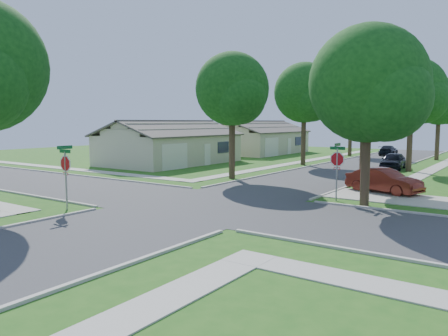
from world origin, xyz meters
TOP-DOWN VIEW (x-y plane):
  - ground at (0.00, 0.00)m, footprint 100.00×100.00m
  - road_ns at (0.00, 0.00)m, footprint 7.00×100.00m
  - sidewalk_ne at (6.10, 26.00)m, footprint 1.20×40.00m
  - sidewalk_nw at (-6.10, 26.00)m, footprint 1.20×40.00m
  - driveway at (7.90, 7.10)m, footprint 8.80×3.60m
  - stop_sign_sw at (-4.70, -4.70)m, footprint 1.05×0.80m
  - stop_sign_ne at (4.70, 4.70)m, footprint 1.05×0.80m
  - tree_e_near at (4.75, 9.01)m, footprint 4.97×4.80m
  - tree_e_mid at (4.76, 21.01)m, footprint 5.59×5.40m
  - tree_e_far at (4.75, 34.01)m, footprint 5.17×5.00m
  - tree_w_near at (-4.64, 9.01)m, footprint 5.38×5.20m
  - tree_w_mid at (-4.64, 21.01)m, footprint 5.80×5.60m
  - tree_w_far at (-4.65, 34.01)m, footprint 4.76×4.60m
  - tree_ne_corner at (6.36, 4.21)m, footprint 5.80×5.60m
  - house_nw_near at (-15.99, 15.00)m, footprint 8.42×13.60m
  - house_nw_far at (-15.99, 32.00)m, footprint 8.42×13.60m
  - car_driveway at (6.00, 8.70)m, footprint 4.52×2.66m
  - car_curb_east at (3.20, 22.10)m, footprint 2.04×4.37m
  - car_curb_west at (-1.20, 37.56)m, footprint 2.01×4.31m

SIDE VIEW (x-z plane):
  - ground at x=0.00m, z-range 0.00..0.00m
  - road_ns at x=0.00m, z-range -0.01..0.01m
  - sidewalk_ne at x=6.10m, z-range 0.00..0.04m
  - sidewalk_nw at x=-6.10m, z-range 0.00..0.04m
  - driveway at x=7.90m, z-range 0.00..0.05m
  - car_curb_west at x=-1.20m, z-range 0.00..1.22m
  - car_driveway at x=6.00m, z-range 0.00..1.41m
  - car_curb_east at x=3.20m, z-range 0.00..1.45m
  - house_nw_near at x=-15.99m, z-range -0.60..3.63m
  - house_nw_far at x=-15.99m, z-range -0.60..3.63m
  - stop_sign_sw at x=-4.70m, z-range 0.54..3.52m
  - stop_sign_ne at x=4.70m, z-range 0.54..3.52m
  - tree_w_far at x=-4.65m, z-range 1.49..9.52m
  - tree_ne_corner at x=6.36m, z-range 1.26..9.92m
  - tree_e_near at x=4.75m, z-range 1.50..9.78m
  - tree_e_far at x=4.75m, z-range 1.62..10.34m
  - tree_w_near at x=-4.64m, z-range 1.63..10.60m
  - tree_e_mid at x=4.76m, z-range 1.64..10.86m
  - tree_w_mid at x=-4.64m, z-range 1.71..11.27m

